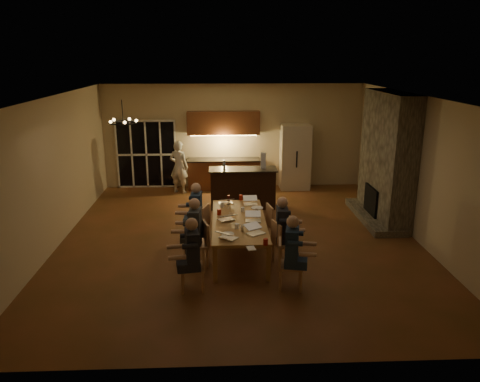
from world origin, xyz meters
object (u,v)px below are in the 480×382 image
bar_island (243,188)px  chandelier (123,123)px  standing_person (179,167)px  laptop_a (229,232)px  person_left_mid (195,232)px  person_right_near (292,253)px  refrigerator (295,157)px  chair_right_mid (285,242)px  redcup_far (241,197)px  can_cola (228,198)px  laptop_d (253,216)px  mug_front (237,226)px  bar_blender (263,160)px  laptop_b (256,228)px  plate_far (257,208)px  laptop_e (226,199)px  chair_left_mid (196,245)px  mug_mid (243,209)px  chair_right_near (291,265)px  redcup_mid (219,212)px  person_left_far (197,213)px  laptop_c (226,215)px  plate_left (228,234)px  chair_left_near (192,266)px  chair_left_far (197,224)px  bar_bottle (224,165)px  redcup_near (266,242)px  can_right (256,212)px  person_left_near (193,255)px  can_silver (242,228)px  person_right_mid (282,230)px  chair_right_far (278,224)px  plate_near (255,227)px  laptop_f (251,200)px

bar_island → chandelier: (-2.52, -2.90, 2.21)m
standing_person → laptop_a: size_ratio=4.97×
person_left_mid → person_right_near: bearing=62.8°
refrigerator → chair_right_mid: refrigerator is taller
redcup_far → can_cola: (-0.29, -0.03, 0.00)m
laptop_d → mug_front: bearing=-128.1°
standing_person → person_right_near: bearing=132.3°
chair_right_mid → bar_blender: (-0.11, 3.71, 0.85)m
laptop_b → plate_far: (0.15, 1.53, -0.10)m
laptop_a → laptop_e: size_ratio=1.00×
chair_left_mid → laptop_a: laptop_a is taller
mug_mid → standing_person: bearing=112.8°
chair_right_near → redcup_far: chair_right_near is taller
chair_right_mid → redcup_mid: size_ratio=7.42×
person_left_far → laptop_e: 0.84m
standing_person → chandelier: bearing=101.8°
chair_left_mid → laptop_a: bearing=40.7°
person_right_near → laptop_c: person_right_near is taller
plate_left → mug_mid: bearing=75.2°
chair_left_near → redcup_far: (1.00, 2.91, 0.37)m
chair_left_near → can_cola: 2.99m
person_right_near → laptop_c: bearing=46.8°
chair_left_far → bar_bottle: bar_bottle is taller
bar_bottle → person_left_far: bearing=-104.4°
refrigerator → standing_person: 3.58m
person_right_near → laptop_a: size_ratio=4.31×
mug_mid → redcup_near: bearing=-80.3°
laptop_a → can_right: 1.45m
person_left_near → laptop_c: bearing=150.5°
laptop_c → redcup_near: laptop_c is taller
laptop_a → redcup_far: size_ratio=2.67×
standing_person → laptop_b: standing_person is taller
can_silver → bar_bottle: (-0.30, 3.78, 0.39)m
person_right_mid → can_cola: person_right_mid is taller
person_left_mid → redcup_mid: size_ratio=11.50×
chair_right_far → laptop_c: bearing=103.2°
can_cola → chair_left_mid: bearing=-109.6°
bar_island → chair_right_far: bearing=-75.7°
plate_left → redcup_mid: bearing=98.0°
can_right → plate_near: 0.80m
chair_left_near → plate_far: bearing=147.3°
laptop_f → can_cola: laptop_f is taller
person_left_mid → standing_person: size_ratio=0.87×
mug_front → bar_bottle: size_ratio=0.42×
laptop_c → person_right_near: bearing=98.6°
person_right_mid → plate_near: bearing=93.1°
chair_right_mid → plate_near: 0.69m
chair_right_mid → person_right_near: bearing=160.3°
person_right_near → person_left_far: (-1.77, 2.21, 0.00)m
bar_island → mug_mid: (-0.14, -2.60, 0.26)m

